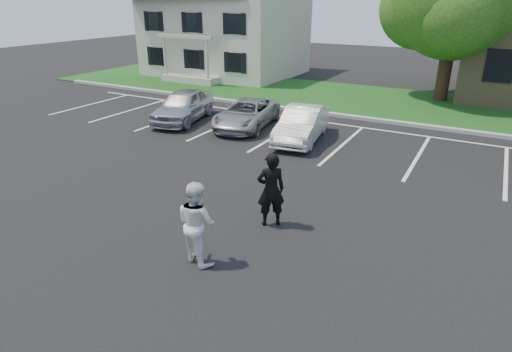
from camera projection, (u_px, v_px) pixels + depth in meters
The scene contains 10 objects.
ground_plane at pixel (236, 238), 10.20m from camera, with size 90.00×90.00×0.00m, color black.
curb at pixel (370, 119), 19.85m from camera, with size 40.00×0.30×0.15m, color #979691.
grass_strip at pixel (390, 103), 23.09m from camera, with size 44.00×8.00×0.08m, color #174A16.
stall_lines at pixel (385, 143), 16.79m from camera, with size 34.00×5.36×0.01m.
house at pixel (226, 19), 30.63m from camera, with size 10.30×9.22×7.60m.
man_black_suit at pixel (271, 190), 10.48m from camera, with size 0.70×0.46×1.91m, color black.
man_white_shirt at pixel (197, 223), 9.01m from camera, with size 0.90×0.70×1.85m, color white.
car_silver_west at pixel (183, 106), 19.59m from camera, with size 1.69×4.21×1.44m, color #B6B6BB.
car_silver_minivan at pixel (246, 114), 18.73m from camera, with size 1.96×4.26×1.18m, color #A2A5A9.
car_white_sedan at pixel (302, 124), 16.94m from camera, with size 1.40×4.02×1.32m, color silver.
Camera 1 is at (4.70, -7.49, 5.32)m, focal length 30.00 mm.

